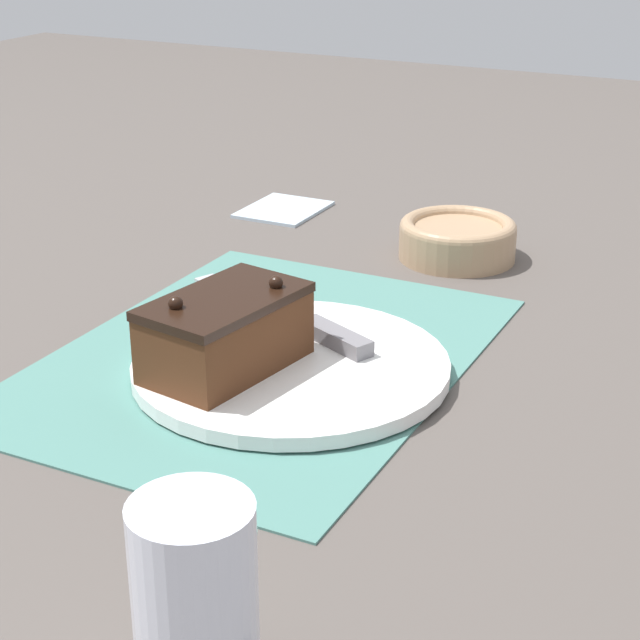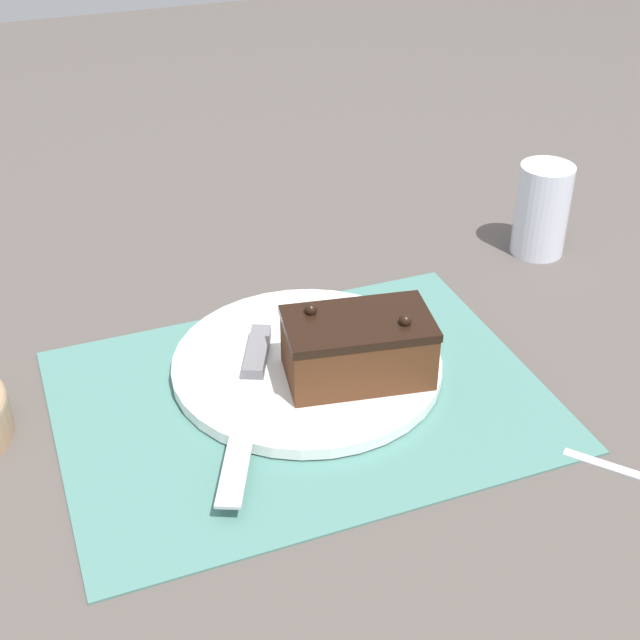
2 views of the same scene
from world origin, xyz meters
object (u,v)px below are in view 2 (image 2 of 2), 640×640
(chocolate_cake, at_px, (357,346))
(drinking_glass, at_px, (542,210))
(cake_plate, at_px, (307,364))
(serving_knife, at_px, (252,379))

(chocolate_cake, xyz_separation_m, drinking_glass, (0.32, 0.17, 0.01))
(drinking_glass, bearing_deg, cake_plate, -159.27)
(cake_plate, bearing_deg, serving_knife, -163.94)
(chocolate_cake, height_order, drinking_glass, drinking_glass)
(cake_plate, distance_m, drinking_glass, 0.38)
(drinking_glass, bearing_deg, chocolate_cake, -151.50)
(cake_plate, distance_m, serving_knife, 0.07)
(chocolate_cake, relative_size, serving_knife, 0.64)
(cake_plate, relative_size, drinking_glass, 2.37)
(cake_plate, relative_size, serving_knife, 1.15)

